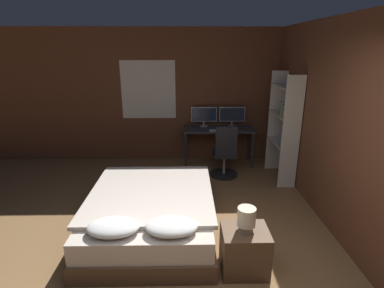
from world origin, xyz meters
TOP-DOWN VIEW (x-y plane):
  - wall_back at (-0.01, 4.05)m, footprint 12.00×0.08m
  - wall_side_right at (1.77, 1.50)m, footprint 0.06×12.00m
  - bed at (-0.61, 1.29)m, footprint 1.59×1.97m
  - nightstand at (0.47, 0.55)m, footprint 0.49×0.43m
  - bedside_lamp at (0.47, 0.55)m, footprint 0.19×0.19m
  - desk at (0.51, 3.69)m, footprint 1.44×0.57m
  - monitor_left at (0.22, 3.87)m, footprint 0.53×0.16m
  - monitor_right at (0.80, 3.87)m, footprint 0.53×0.16m
  - keyboard at (0.51, 3.52)m, footprint 0.40×0.13m
  - computer_mouse at (0.80, 3.52)m, footprint 0.07×0.05m
  - office_chair at (0.56, 3.03)m, footprint 0.52×0.52m
  - bookshelf at (1.57, 2.89)m, footprint 0.30×0.88m

SIDE VIEW (x-z plane):
  - nightstand at x=0.47m, z-range 0.00..0.49m
  - bed at x=-0.61m, z-range -0.04..0.56m
  - office_chair at x=0.56m, z-range -0.11..0.89m
  - bedside_lamp at x=0.47m, z-range 0.52..0.78m
  - desk at x=0.51m, z-range 0.28..1.03m
  - keyboard at x=0.51m, z-range 0.75..0.77m
  - computer_mouse at x=0.80m, z-range 0.75..0.79m
  - monitor_left at x=0.22m, z-range 0.79..1.19m
  - monitor_right at x=0.80m, z-range 0.79..1.19m
  - bookshelf at x=1.57m, z-range 0.10..2.01m
  - wall_side_right at x=1.77m, z-range 0.00..2.70m
  - wall_back at x=-0.01m, z-range 0.00..2.70m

